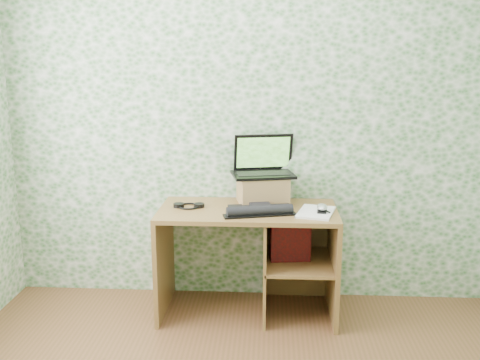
# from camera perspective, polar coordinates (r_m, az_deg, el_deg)

# --- Properties ---
(wall_back) EXTENTS (3.50, 0.00, 3.50)m
(wall_back) POSITION_cam_1_polar(r_m,az_deg,el_deg) (3.80, 1.09, 6.18)
(wall_back) COLOR silver
(wall_back) RESTS_ON ground
(desk) EXTENTS (1.20, 0.60, 0.75)m
(desk) POSITION_cam_1_polar(r_m,az_deg,el_deg) (3.72, 2.07, -6.99)
(desk) COLOR brown
(desk) RESTS_ON floor
(riser) EXTENTS (0.38, 0.34, 0.20)m
(riser) POSITION_cam_1_polar(r_m,az_deg,el_deg) (3.72, 2.44, -1.06)
(riser) COLOR olive
(riser) RESTS_ON desk
(laptop) EXTENTS (0.47, 0.38, 0.28)m
(laptop) POSITION_cam_1_polar(r_m,az_deg,el_deg) (3.73, 2.47, 1.55)
(laptop) COLOR black
(laptop) RESTS_ON riser
(keyboard) EXTENTS (0.48, 0.34, 0.07)m
(keyboard) POSITION_cam_1_polar(r_m,az_deg,el_deg) (3.52, 2.15, -3.16)
(keyboard) COLOR black
(keyboard) RESTS_ON desk
(headphones) EXTENTS (0.21, 0.16, 0.03)m
(headphones) POSITION_cam_1_polar(r_m,az_deg,el_deg) (3.67, -5.47, -2.75)
(headphones) COLOR black
(headphones) RESTS_ON desk
(notepad) EXTENTS (0.29, 0.35, 0.01)m
(notepad) POSITION_cam_1_polar(r_m,az_deg,el_deg) (3.54, 8.10, -3.42)
(notepad) COLOR white
(notepad) RESTS_ON desk
(mouse) EXTENTS (0.08, 0.12, 0.04)m
(mouse) POSITION_cam_1_polar(r_m,az_deg,el_deg) (3.53, 8.74, -3.06)
(mouse) COLOR silver
(mouse) RESTS_ON notepad
(pen) EXTENTS (0.06, 0.13, 0.01)m
(pen) POSITION_cam_1_polar(r_m,az_deg,el_deg) (3.57, 9.05, -3.16)
(pen) COLOR black
(pen) RESTS_ON notepad
(red_box) EXTENTS (0.28, 0.12, 0.32)m
(red_box) POSITION_cam_1_polar(r_m,az_deg,el_deg) (3.67, 5.40, -6.14)
(red_box) COLOR maroon
(red_box) RESTS_ON desk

